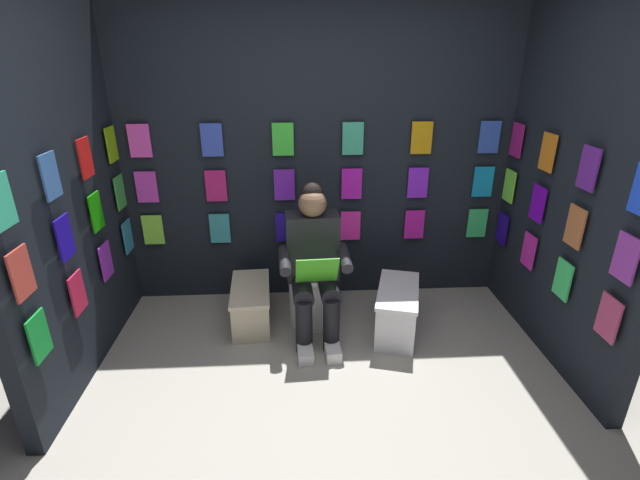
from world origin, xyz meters
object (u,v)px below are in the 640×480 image
(comic_longbox_far, at_px, (397,311))
(person_reading, at_px, (314,263))
(toilet, at_px, (312,281))
(comic_longbox_near, at_px, (251,305))

(comic_longbox_far, bearing_deg, person_reading, 10.26)
(toilet, height_order, person_reading, person_reading)
(toilet, bearing_deg, comic_longbox_near, 5.93)
(toilet, distance_m, person_reading, 0.35)
(person_reading, relative_size, comic_longbox_far, 1.71)
(person_reading, relative_size, comic_longbox_near, 1.86)
(toilet, distance_m, comic_longbox_near, 0.53)
(comic_longbox_near, bearing_deg, toilet, -174.50)
(toilet, xyz_separation_m, person_reading, (-0.01, 0.23, 0.27))
(comic_longbox_far, bearing_deg, toilet, -8.07)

